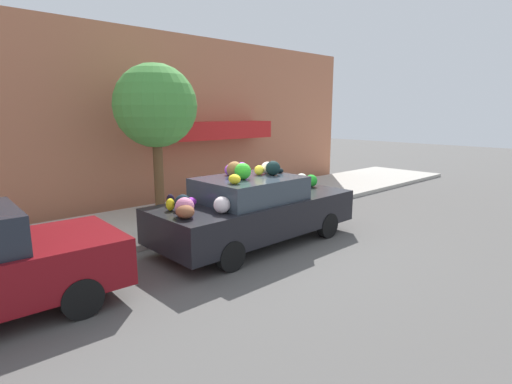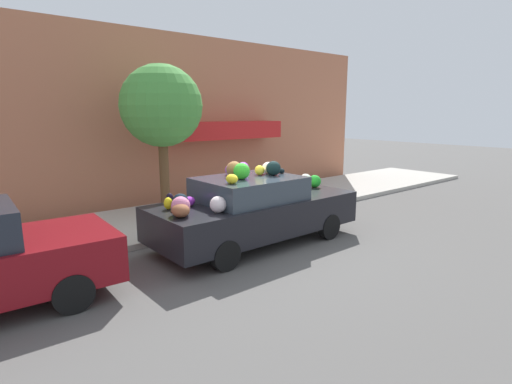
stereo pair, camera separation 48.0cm
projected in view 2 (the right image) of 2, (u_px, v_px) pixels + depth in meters
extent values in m
plane|color=#565451|center=(254.00, 242.00, 8.59)|extent=(60.00, 60.00, 0.00)
cube|color=#B2ADA3|center=(191.00, 215.00, 10.62)|extent=(24.00, 3.20, 0.13)
cube|color=#B26B4C|center=(150.00, 119.00, 11.85)|extent=(18.00, 0.30, 5.08)
cube|color=red|center=(224.00, 130.00, 12.87)|extent=(4.16, 0.90, 0.55)
cylinder|color=brown|center=(164.00, 175.00, 10.26)|extent=(0.24, 0.24, 2.06)
sphere|color=#47933D|center=(161.00, 106.00, 9.92)|extent=(2.04, 2.04, 2.04)
cylinder|color=#B2B2B7|center=(292.00, 195.00, 11.49)|extent=(0.20, 0.20, 0.55)
sphere|color=#B2B2B7|center=(292.00, 184.00, 11.43)|extent=(0.18, 0.18, 0.18)
cube|color=black|center=(256.00, 214.00, 8.42)|extent=(4.53, 1.86, 0.68)
cube|color=#333D47|center=(249.00, 189.00, 8.20)|extent=(2.05, 1.61, 0.47)
cylinder|color=black|center=(277.00, 212.00, 9.99)|extent=(0.56, 0.19, 0.56)
cylinder|color=black|center=(329.00, 227.00, 8.75)|extent=(0.56, 0.19, 0.56)
cylinder|color=black|center=(178.00, 234.00, 8.23)|extent=(0.56, 0.19, 0.56)
cylinder|color=black|center=(225.00, 255.00, 6.99)|extent=(0.56, 0.19, 0.56)
sphere|color=red|center=(241.00, 172.00, 8.04)|extent=(0.25, 0.25, 0.24)
sphere|color=purple|center=(230.00, 170.00, 8.45)|extent=(0.32, 0.32, 0.22)
ellipsoid|color=brown|center=(181.00, 210.00, 6.85)|extent=(0.39, 0.43, 0.24)
ellipsoid|color=red|center=(291.00, 183.00, 9.54)|extent=(0.36, 0.37, 0.25)
sphere|color=white|center=(218.00, 204.00, 7.15)|extent=(0.41, 0.41, 0.30)
sphere|color=purple|center=(243.00, 168.00, 8.60)|extent=(0.36, 0.36, 0.25)
ellipsoid|color=black|center=(170.00, 199.00, 7.78)|extent=(0.17, 0.18, 0.23)
ellipsoid|color=black|center=(281.00, 171.00, 8.66)|extent=(0.15, 0.16, 0.11)
sphere|color=white|center=(306.00, 180.00, 9.79)|extent=(0.37, 0.37, 0.30)
sphere|color=green|center=(242.00, 171.00, 7.87)|extent=(0.44, 0.44, 0.33)
ellipsoid|color=#AC33CB|center=(188.00, 202.00, 7.64)|extent=(0.37, 0.29, 0.19)
sphere|color=black|center=(273.00, 168.00, 8.35)|extent=(0.33, 0.33, 0.31)
sphere|color=brown|center=(234.00, 169.00, 8.11)|extent=(0.34, 0.34, 0.33)
ellipsoid|color=white|center=(269.00, 168.00, 8.60)|extent=(0.36, 0.37, 0.26)
sphere|color=black|center=(180.00, 201.00, 7.41)|extent=(0.41, 0.41, 0.30)
ellipsoid|color=pink|center=(289.00, 181.00, 9.69)|extent=(0.59, 0.59, 0.30)
sphere|color=yellow|center=(260.00, 170.00, 8.42)|extent=(0.29, 0.29, 0.21)
sphere|color=pink|center=(181.00, 206.00, 6.97)|extent=(0.44, 0.44, 0.33)
ellipsoid|color=yellow|center=(301.00, 184.00, 9.15)|extent=(0.47, 0.51, 0.32)
ellipsoid|color=yellow|center=(168.00, 203.00, 7.40)|extent=(0.24, 0.24, 0.23)
sphere|color=green|center=(315.00, 181.00, 9.58)|extent=(0.42, 0.42, 0.30)
ellipsoid|color=red|center=(294.00, 181.00, 9.93)|extent=(0.43, 0.43, 0.19)
ellipsoid|color=yellow|center=(232.00, 179.00, 7.41)|extent=(0.26, 0.29, 0.18)
sphere|color=white|center=(284.00, 188.00, 9.12)|extent=(0.18, 0.18, 0.15)
ellipsoid|color=blue|center=(294.00, 189.00, 9.06)|extent=(0.18, 0.20, 0.11)
cylinder|color=black|center=(51.00, 260.00, 6.74)|extent=(0.57, 0.20, 0.57)
cylinder|color=black|center=(73.00, 293.00, 5.51)|extent=(0.57, 0.20, 0.57)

